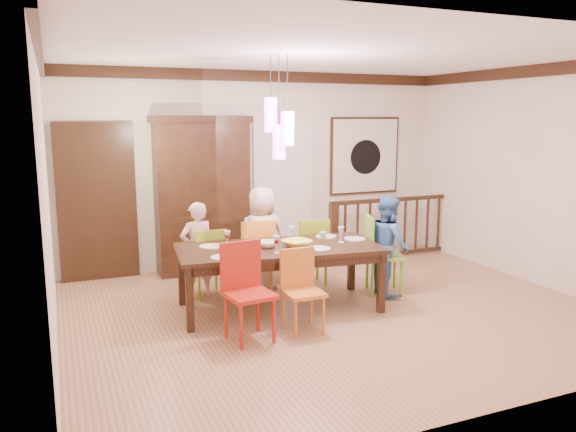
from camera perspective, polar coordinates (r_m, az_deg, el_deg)
name	(u,v)px	position (r m, az deg, el deg)	size (l,w,h in m)	color
floor	(335,311)	(6.65, 4.83, -9.58)	(6.00, 6.00, 0.00)	#956948
ceiling	(339,54)	(6.30, 5.23, 16.11)	(6.00, 6.00, 0.00)	white
wall_back	(261,169)	(8.59, -2.79, 4.84)	(6.00, 6.00, 0.00)	beige
wall_left	(47,203)	(5.60, -23.30, 1.20)	(5.00, 5.00, 0.00)	beige
wall_right	(538,176)	(8.15, 24.07, 3.69)	(5.00, 5.00, 0.00)	beige
crown_molding	(339,61)	(6.29, 5.22, 15.38)	(6.00, 5.00, 0.16)	black
panel_door	(97,204)	(8.10, -18.81, 1.13)	(1.04, 0.07, 2.24)	black
white_doorway	(283,194)	(8.73, -0.53, 2.29)	(0.97, 0.05, 2.22)	silver
painting	(365,156)	(9.32, 7.81, 6.08)	(1.25, 0.06, 1.25)	black
pendant_cluster	(279,128)	(6.34, -0.92, 8.92)	(0.27, 0.21, 1.14)	#FF4CCE
dining_table	(279,253)	(6.52, -0.89, -3.75)	(2.45, 1.34, 0.75)	black
chair_far_left	(207,257)	(7.11, -8.19, -4.14)	(0.41, 0.41, 0.87)	#90AE24
chair_far_mid	(254,250)	(7.19, -3.52, -3.47)	(0.44, 0.44, 0.96)	orange
chair_far_right	(310,246)	(7.51, 2.24, -3.09)	(0.46, 0.46, 0.91)	#8C9F1C
chair_near_left	(249,286)	(5.64, -3.94, -7.15)	(0.50, 0.50, 0.99)	#AD2114
chair_near_mid	(304,286)	(5.89, 1.60, -7.12)	(0.39, 0.39, 0.86)	#C86D25
chair_end_right	(385,249)	(7.26, 9.79, -3.33)	(0.58, 0.58, 0.99)	#79AF35
china_hutch	(203,195)	(8.15, -8.68, 2.17)	(1.42, 0.46, 2.25)	black
balustrade	(393,226)	(9.16, 10.66, -1.00)	(2.28, 0.12, 0.96)	black
person_far_left	(197,250)	(7.07, -9.21, -3.40)	(0.44, 0.29, 1.20)	beige
person_far_mid	(262,238)	(7.29, -2.65, -2.27)	(0.66, 0.43, 1.35)	beige
person_end_right	(388,245)	(7.20, 10.13, -2.91)	(0.62, 0.48, 1.27)	#4278BA
serving_bowl	(297,243)	(6.48, 0.89, -2.80)	(0.32, 0.32, 0.08)	#E9E842
small_bowl	(267,245)	(6.45, -2.12, -2.91)	(0.22, 0.22, 0.07)	white
cup_left	(249,248)	(6.23, -3.98, -3.29)	(0.12, 0.12, 0.10)	silver
cup_right	(323,235)	(6.91, 3.57, -1.97)	(0.09, 0.09, 0.09)	silver
plate_far_left	(211,246)	(6.53, -7.88, -3.07)	(0.26, 0.26, 0.01)	white
plate_far_mid	(267,242)	(6.71, -2.12, -2.64)	(0.26, 0.26, 0.01)	white
plate_far_right	(326,236)	(7.02, 3.86, -2.09)	(0.26, 0.26, 0.01)	white
plate_near_left	(223,257)	(6.02, -6.65, -4.19)	(0.26, 0.26, 0.01)	white
plate_near_mid	(319,249)	(6.38, 3.18, -3.32)	(0.26, 0.26, 0.01)	white
plate_end_right	(355,239)	(6.92, 6.79, -2.32)	(0.26, 0.26, 0.01)	white
wine_glass_a	(227,239)	(6.50, -6.17, -2.33)	(0.08, 0.08, 0.19)	#590C19
wine_glass_b	(291,234)	(6.73, 0.32, -1.84)	(0.08, 0.08, 0.19)	silver
wine_glass_c	(277,244)	(6.18, -1.17, -2.90)	(0.08, 0.08, 0.19)	#590C19
wine_glass_d	(341,235)	(6.72, 5.41, -1.90)	(0.08, 0.08, 0.19)	silver
napkin	(287,252)	(6.23, -0.10, -3.63)	(0.18, 0.14, 0.01)	#D83359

